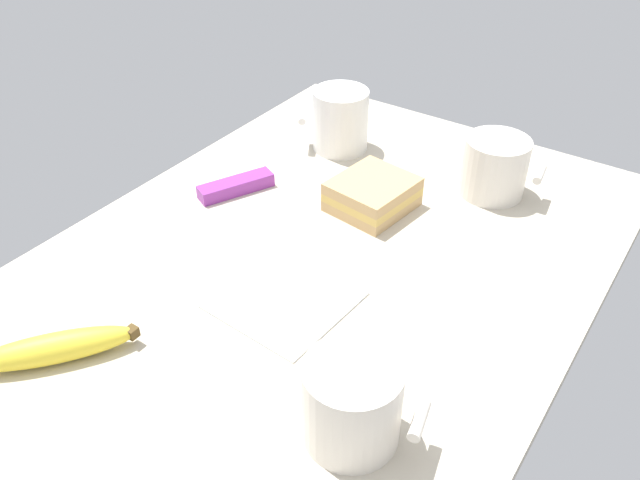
% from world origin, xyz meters
% --- Properties ---
extents(tabletop, '(0.90, 0.64, 0.02)m').
position_xyz_m(tabletop, '(0.00, 0.00, 0.01)').
color(tabletop, '#BCB29E').
rests_on(tabletop, ground).
extents(coffee_mug_black, '(0.09, 0.12, 0.09)m').
position_xyz_m(coffee_mug_black, '(0.20, 0.18, 0.07)').
color(coffee_mug_black, silver).
rests_on(coffee_mug_black, tabletop).
extents(coffee_mug_milky, '(0.10, 0.11, 0.10)m').
position_xyz_m(coffee_mug_milky, '(-0.26, -0.14, 0.07)').
color(coffee_mug_milky, white).
rests_on(coffee_mug_milky, tabletop).
extents(coffee_mug_spare, '(0.09, 0.12, 0.09)m').
position_xyz_m(coffee_mug_spare, '(-0.27, 0.12, 0.06)').
color(coffee_mug_spare, silver).
rests_on(coffee_mug_spare, tabletop).
extents(sandwich_main, '(0.12, 0.11, 0.04)m').
position_xyz_m(sandwich_main, '(-0.14, -0.01, 0.04)').
color(sandwich_main, tan).
rests_on(sandwich_main, tabletop).
extents(banana, '(0.15, 0.13, 0.03)m').
position_xyz_m(banana, '(0.30, -0.13, 0.04)').
color(banana, yellow).
rests_on(banana, tabletop).
extents(snack_bar, '(0.11, 0.07, 0.02)m').
position_xyz_m(snack_bar, '(-0.06, -0.19, 0.03)').
color(snack_bar, purple).
rests_on(snack_bar, tabletop).
extents(paper_napkin, '(0.15, 0.15, 0.00)m').
position_xyz_m(paper_napkin, '(0.09, 0.01, 0.02)').
color(paper_napkin, white).
rests_on(paper_napkin, tabletop).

